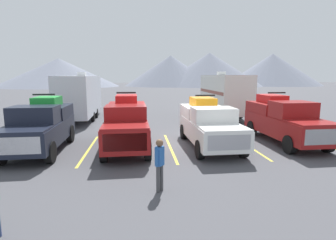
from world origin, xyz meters
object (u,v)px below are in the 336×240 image
Objects in this scene: pickup_truck_a at (41,125)px; pickup_truck_c at (209,123)px; camper_trailer_a at (80,95)px; pickup_truck_b at (127,123)px; camper_trailer_b at (225,93)px; person_b at (160,162)px; pickup_truck_d at (284,119)px.

pickup_truck_a reaches higher than pickup_truck_c.
pickup_truck_b is at bearing -65.81° from camper_trailer_a.
camper_trailer_b is (11.71, 9.11, 0.81)m from pickup_truck_a.
person_b is at bearing -118.66° from pickup_truck_c.
camper_trailer_a is at bearing 90.29° from pickup_truck_a.
pickup_truck_a is at bearing -179.62° from pickup_truck_c.
camper_trailer_a is at bearing 110.15° from person_b.
camper_trailer_a reaches higher than pickup_truck_b.
pickup_truck_b is 5.47m from person_b.
camper_trailer_b is at bearing 65.45° from person_b.
camper_trailer_a is at bearing 131.87° from pickup_truck_c.
person_b is (-2.86, -5.23, -0.19)m from pickup_truck_c.
pickup_truck_c is 3.38× the size of person_b.
pickup_truck_b is at bearing 178.72° from pickup_truck_c.
camper_trailer_b is at bearing 0.13° from camper_trailer_a.
camper_trailer_b is (7.74, 8.96, 0.78)m from pickup_truck_b.
pickup_truck_c is 5.97m from person_b.
pickup_truck_d is (4.19, 0.44, 0.06)m from pickup_truck_c.
camper_trailer_b is 15.75m from person_b.
pickup_truck_c is at bearing -173.96° from pickup_truck_d.
pickup_truck_b is 0.72× the size of camper_trailer_b.
person_b is (-6.53, -14.29, -1.08)m from camper_trailer_b.
pickup_truck_d reaches higher than pickup_truck_c.
pickup_truck_a is at bearing -177.67° from pickup_truck_d.
person_b is (1.22, -5.32, -0.29)m from pickup_truck_b.
pickup_truck_b is at bearing -177.56° from pickup_truck_d.
pickup_truck_c is 0.94× the size of pickup_truck_d.
person_b is at bearing -114.55° from camper_trailer_b.
pickup_truck_d is (12.23, 0.50, -0.01)m from pickup_truck_a.
camper_trailer_a is (-12.28, 8.59, 0.79)m from pickup_truck_d.
pickup_truck_a is 8.05m from pickup_truck_c.
pickup_truck_a is 0.66× the size of camper_trailer_b.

